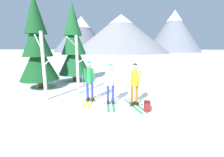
{
  "coord_description": "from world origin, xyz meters",
  "views": [
    {
      "loc": [
        0.79,
        -6.83,
        2.44
      ],
      "look_at": [
        -0.05,
        0.19,
        1.05
      ],
      "focal_mm": 25.12,
      "sensor_mm": 36.0,
      "label": 1
    }
  ],
  "objects": [
    {
      "name": "pine_tree_near",
      "position": [
        -4.68,
        1.99,
        2.5
      ],
      "size": [
        2.26,
        2.26,
        5.46
      ],
      "color": "#51381E",
      "rests_on": "ground"
    },
    {
      "name": "pine_tree_mid",
      "position": [
        -3.29,
        4.2,
        2.54
      ],
      "size": [
        2.3,
        2.3,
        5.55
      ],
      "color": "#51381E",
      "rests_on": "ground"
    },
    {
      "name": "birch_tree_slender",
      "position": [
        -1.97,
        1.07,
        1.58
      ],
      "size": [
        0.79,
        0.88,
        3.06
      ],
      "color": "silver",
      "rests_on": "ground"
    },
    {
      "name": "birch_tree_tall",
      "position": [
        -3.18,
        -0.08,
        1.63
      ],
      "size": [
        1.06,
        0.44,
        3.16
      ],
      "color": "silver",
      "rests_on": "ground"
    },
    {
      "name": "skier_in_white",
      "position": [
        -0.07,
        -0.25,
        1.0
      ],
      "size": [
        0.61,
        1.77,
        1.77
      ],
      "color": "green",
      "rests_on": "ground"
    },
    {
      "name": "mountain_ridge_distant",
      "position": [
        -3.34,
        77.71,
        9.91
      ],
      "size": [
        82.49,
        53.44,
        22.35
      ],
      "color": "slate",
      "rests_on": "ground"
    },
    {
      "name": "backpack_on_snow_front",
      "position": [
        1.47,
        -0.88,
        0.19
      ],
      "size": [
        0.25,
        0.32,
        0.38
      ],
      "color": "maroon",
      "rests_on": "ground"
    },
    {
      "name": "skier_in_green",
      "position": [
        -1.05,
        -0.04,
        1.04
      ],
      "size": [
        0.61,
        1.68,
        1.85
      ],
      "color": "yellow",
      "rests_on": "ground"
    },
    {
      "name": "ground_plane",
      "position": [
        0.0,
        0.0,
        0.0
      ],
      "size": [
        400.0,
        400.0,
        0.0
      ],
      "primitive_type": "plane",
      "color": "white"
    },
    {
      "name": "skier_in_yellow",
      "position": [
        0.98,
        -0.34,
        1.01
      ],
      "size": [
        1.01,
        1.74,
        1.82
      ],
      "color": "green",
      "rests_on": "ground"
    }
  ]
}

